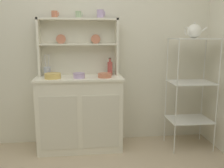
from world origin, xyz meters
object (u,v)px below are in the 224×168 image
hutch_cabinet (80,112)px  bakers_rack (191,80)px  jam_bottle (110,68)px  bowl_mixing_large (53,76)px  hutch_shelf_unit (79,42)px  porcelain_teapot (194,31)px  cup_terracotta_0 (55,14)px  utensil_jar (47,71)px

hutch_cabinet → bakers_rack: 1.35m
jam_bottle → bakers_rack: bearing=-11.8°
bakers_rack → bowl_mixing_large: 1.59m
hutch_shelf_unit → porcelain_teapot: 1.33m
hutch_shelf_unit → cup_terracotta_0: bearing=-171.1°
hutch_shelf_unit → utensil_jar: (-0.36, -0.08, -0.33)m
cup_terracotta_0 → utensil_jar: size_ratio=0.33×
jam_bottle → hutch_shelf_unit: bearing=168.2°
utensil_jar → hutch_cabinet: bearing=-12.1°
hutch_cabinet → porcelain_teapot: (1.30, -0.11, 0.93)m
hutch_cabinet → utensil_jar: (-0.36, 0.08, 0.48)m
hutch_cabinet → utensil_jar: 0.61m
bowl_mixing_large → utensil_jar: bearing=116.9°
hutch_shelf_unit → porcelain_teapot: hutch_shelf_unit is taller
hutch_shelf_unit → bakers_rack: (1.30, -0.27, -0.43)m
bakers_rack → cup_terracotta_0: (-1.56, 0.23, 0.75)m
hutch_cabinet → jam_bottle: bearing=13.3°
hutch_cabinet → porcelain_teapot: porcelain_teapot is taller
cup_terracotta_0 → porcelain_teapot: bearing=-8.5°
hutch_shelf_unit → bowl_mixing_large: size_ratio=5.19×
cup_terracotta_0 → hutch_cabinet: bearing=-25.3°
utensil_jar → porcelain_teapot: (1.66, -0.19, 0.46)m
utensil_jar → porcelain_teapot: bearing=-6.4°
bakers_rack → jam_bottle: (-0.93, 0.19, 0.13)m
hutch_shelf_unit → jam_bottle: bearing=-11.8°
hutch_shelf_unit → jam_bottle: (0.36, -0.08, -0.30)m
hutch_cabinet → porcelain_teapot: bearing=-4.8°
hutch_shelf_unit → bowl_mixing_large: bearing=-140.6°
hutch_shelf_unit → jam_bottle: hutch_shelf_unit is taller
jam_bottle → hutch_cabinet: bearing=-166.7°
bowl_mixing_large → utensil_jar: 0.17m
hutch_cabinet → bowl_mixing_large: (-0.29, -0.07, 0.45)m
bakers_rack → bowl_mixing_large: bakers_rack is taller
bakers_rack → hutch_shelf_unit: bearing=168.2°
jam_bottle → utensil_jar: 0.73m
cup_terracotta_0 → bowl_mixing_large: bearing=-98.5°
hutch_cabinet → bakers_rack: size_ratio=0.76×
bakers_rack → jam_bottle: bakers_rack is taller
cup_terracotta_0 → porcelain_teapot: (1.55, -0.23, -0.19)m
cup_terracotta_0 → jam_bottle: (0.62, -0.04, -0.62)m
jam_bottle → utensil_jar: utensil_jar is taller
cup_terracotta_0 → bakers_rack: bearing=-8.4°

